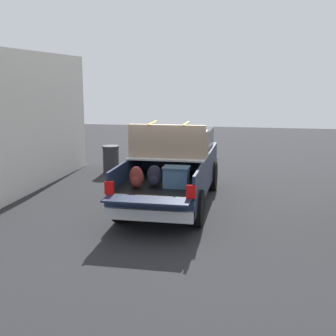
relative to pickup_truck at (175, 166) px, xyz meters
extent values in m
plane|color=#262628|center=(-0.37, 0.00, -0.97)|extent=(40.00, 40.00, 0.00)
cube|color=#162138|center=(-0.37, 0.00, -0.34)|extent=(5.50, 1.92, 0.44)
cube|color=black|center=(-1.57, 0.00, -0.10)|extent=(2.80, 1.80, 0.04)
cube|color=#162138|center=(-1.57, 0.93, 0.13)|extent=(2.80, 0.06, 0.50)
cube|color=#162138|center=(-1.57, -0.93, 0.13)|extent=(2.80, 0.06, 0.50)
cube|color=#162138|center=(-0.20, 0.00, 0.13)|extent=(0.06, 1.80, 0.50)
cube|color=#162138|center=(-3.25, 0.00, -0.10)|extent=(0.55, 1.80, 0.04)
cube|color=#B2B2B7|center=(-0.80, 0.00, 0.40)|extent=(1.25, 1.92, 0.04)
cube|color=#162138|center=(0.98, 0.00, 0.13)|extent=(2.30, 1.92, 0.50)
cube|color=#2D3842|center=(0.88, 0.00, 0.64)|extent=(1.94, 1.76, 0.52)
cube|color=#162138|center=(2.33, 0.00, 0.07)|extent=(0.40, 1.82, 0.38)
cube|color=#B2B2B7|center=(-3.09, 0.00, -0.44)|extent=(0.24, 1.92, 0.24)
cube|color=red|center=(-2.99, 0.88, 0.06)|extent=(0.06, 0.20, 0.28)
cube|color=red|center=(-2.99, -0.88, 0.06)|extent=(0.06, 0.20, 0.28)
cylinder|color=black|center=(1.38, 0.88, -0.54)|extent=(0.86, 0.30, 0.86)
cylinder|color=black|center=(1.38, -0.88, -0.54)|extent=(0.86, 0.30, 0.86)
cylinder|color=black|center=(-2.12, 0.88, -0.54)|extent=(0.86, 0.30, 0.86)
cylinder|color=black|center=(-2.12, -0.88, -0.54)|extent=(0.86, 0.30, 0.86)
cube|color=#335170|center=(-2.09, -0.41, 0.13)|extent=(0.40, 0.55, 0.43)
cube|color=#23394E|center=(-2.09, -0.41, 0.37)|extent=(0.44, 0.59, 0.05)
ellipsoid|color=black|center=(-2.15, 0.09, 0.17)|extent=(0.20, 0.35, 0.50)
ellipsoid|color=black|center=(-2.26, 0.09, 0.09)|extent=(0.09, 0.25, 0.22)
ellipsoid|color=maroon|center=(-2.32, 0.46, 0.17)|extent=(0.20, 0.34, 0.49)
ellipsoid|color=maroon|center=(-2.43, 0.46, 0.09)|extent=(0.09, 0.23, 0.22)
cube|color=#84705B|center=(-0.80, 0.00, 0.63)|extent=(0.84, 1.91, 0.42)
cube|color=#84705B|center=(-1.14, 0.00, 1.04)|extent=(0.16, 1.91, 0.40)
cube|color=#84705B|center=(-0.75, 0.86, 0.95)|extent=(0.60, 0.20, 0.22)
cube|color=#84705B|center=(-0.75, -0.86, 0.95)|extent=(0.60, 0.20, 0.22)
cube|color=yellow|center=(-0.80, 0.43, 1.25)|extent=(0.94, 0.03, 0.02)
cube|color=yellow|center=(-0.80, -0.43, 1.25)|extent=(0.94, 0.03, 0.02)
cube|color=silver|center=(0.10, 4.46, 1.09)|extent=(8.36, 0.36, 4.11)
cylinder|color=#2D2D33|center=(3.16, 2.89, -0.52)|extent=(0.56, 0.56, 0.90)
cylinder|color=#2D2D33|center=(3.16, 2.89, -0.03)|extent=(0.60, 0.60, 0.08)
camera|label=1|loc=(-11.83, -2.12, 2.34)|focal=47.85mm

